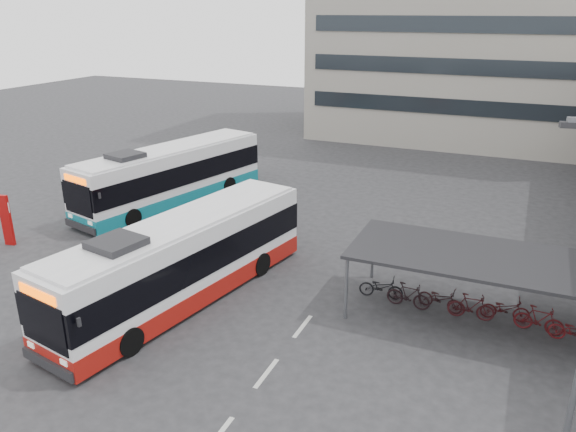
% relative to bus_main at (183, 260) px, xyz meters
% --- Properties ---
extents(ground, '(120.00, 120.00, 0.00)m').
position_rel_bus_main_xyz_m(ground, '(2.50, -0.10, -1.64)').
color(ground, '#28282B').
rests_on(ground, ground).
extents(bike_shelter, '(10.00, 4.00, 2.54)m').
position_rel_bus_main_xyz_m(bike_shelter, '(10.97, 2.90, -0.34)').
color(bike_shelter, '#595B60').
rests_on(bike_shelter, ground).
extents(road_markings, '(0.15, 7.60, 0.01)m').
position_rel_bus_main_xyz_m(road_markings, '(5.00, -3.10, -1.63)').
color(road_markings, beige).
rests_on(road_markings, ground).
extents(bus_main, '(4.76, 12.22, 3.53)m').
position_rel_bus_main_xyz_m(bus_main, '(0.00, 0.00, 0.00)').
color(bus_main, white).
rests_on(bus_main, ground).
extents(bus_teal, '(5.48, 12.43, 3.59)m').
position_rel_bus_main_xyz_m(bus_teal, '(-7.04, 9.44, 0.03)').
color(bus_teal, white).
rests_on(bus_teal, ground).
extents(pedestrian, '(0.56, 0.76, 1.90)m').
position_rel_bus_main_xyz_m(pedestrian, '(0.57, 4.30, -0.69)').
color(pedestrian, black).
rests_on(pedestrian, ground).
extents(sign_totem_mid, '(0.54, 0.25, 2.51)m').
position_rel_bus_main_xyz_m(sign_totem_mid, '(-10.73, 1.16, -0.35)').
color(sign_totem_mid, '#950909').
rests_on(sign_totem_mid, ground).
extents(sign_totem_north, '(0.58, 0.27, 2.70)m').
position_rel_bus_main_xyz_m(sign_totem_north, '(-10.02, 7.27, -0.25)').
color(sign_totem_north, '#950909').
rests_on(sign_totem_north, ground).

